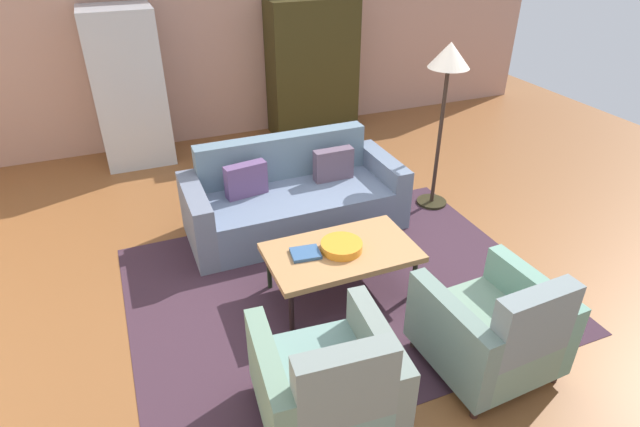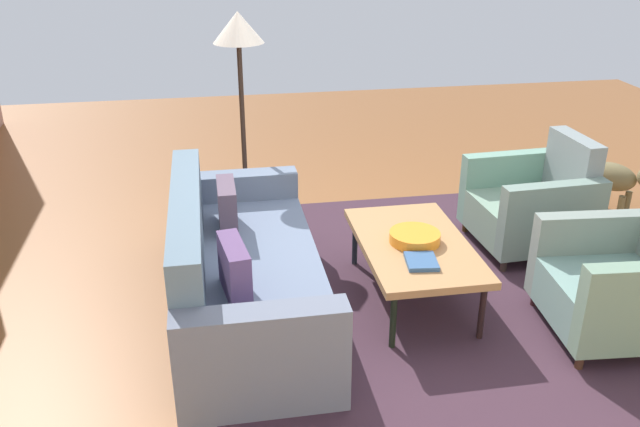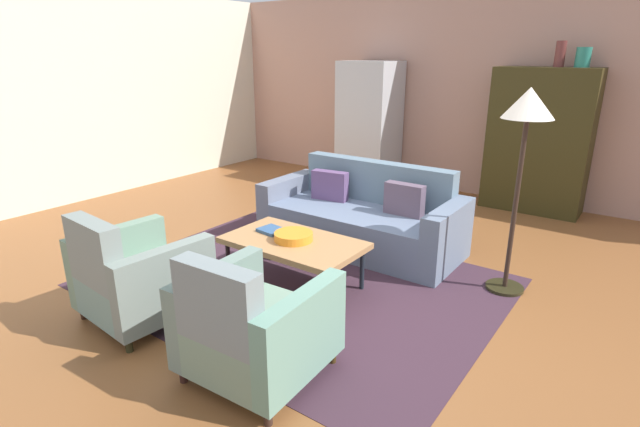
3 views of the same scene
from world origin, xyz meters
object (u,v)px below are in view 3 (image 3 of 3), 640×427
cabinet (539,141)px  vase_round (583,57)px  vase_tall (560,54)px  fruit_bowl (294,236)px  refrigerator (369,124)px  floor_lamp (526,123)px  book_stack (272,230)px  couch (364,219)px  armchair_right (251,330)px  armchair_left (135,279)px  coffee_table (294,244)px

cabinet → vase_round: (0.35, -0.00, 1.01)m
vase_tall → vase_round: (0.25, 0.00, -0.04)m
fruit_bowl → refrigerator: refrigerator is taller
floor_lamp → vase_tall: bearing=96.9°
fruit_bowl → vase_tall: (1.24, 3.53, 1.49)m
refrigerator → floor_lamp: size_ratio=1.08×
cabinet → vase_tall: bearing=-2.7°
book_stack → vase_tall: 4.09m
couch → vase_round: size_ratio=9.32×
floor_lamp → cabinet: bearing=99.1°
vase_tall → floor_lamp: vase_tall is taller
armchair_right → floor_lamp: size_ratio=0.51×
armchair_left → vase_round: vase_round is taller
vase_round → coffee_table: bearing=-112.9°
coffee_table → book_stack: bearing=171.2°
armchair_left → refrigerator: bearing=102.8°
coffee_table → cabinet: 3.75m
armchair_right → book_stack: bearing=123.6°
armchair_left → fruit_bowl: size_ratio=2.62×
floor_lamp → armchair_right: bearing=-113.4°
fruit_bowl → floor_lamp: floor_lamp is taller
couch → cabinet: cabinet is taller
couch → cabinet: 2.68m
coffee_table → vase_round: 4.12m
couch → refrigerator: 2.65m
cabinet → refrigerator: (-2.41, -0.10, 0.03)m
coffee_table → floor_lamp: (1.55, 1.01, 1.05)m
couch → armchair_right: size_ratio=2.39×
fruit_bowl → floor_lamp: size_ratio=0.20×
fruit_bowl → vase_tall: size_ratio=1.13×
cabinet → armchair_left: bearing=-110.4°
couch → floor_lamp: floor_lamp is taller
couch → vase_tall: size_ratio=7.06×
cabinet → refrigerator: bearing=-177.5°
armchair_left → vase_tall: (1.85, 4.69, 1.61)m
armchair_left → floor_lamp: 3.25m
coffee_table → vase_tall: bearing=70.6°
armchair_left → floor_lamp: size_ratio=0.51×
armchair_right → fruit_bowl: bearing=114.5°
book_stack → vase_tall: bearing=66.2°
book_stack → refrigerator: (-0.98, 3.38, 0.48)m
fruit_bowl → floor_lamp: (1.55, 1.01, 0.98)m
coffee_table → couch: bearing=90.0°
fruit_bowl → vase_round: 4.10m
vase_tall → vase_round: size_ratio=1.32×
coffee_table → armchair_left: armchair_left is taller
armchair_right → vase_round: bearing=76.4°
refrigerator → vase_round: bearing=2.1°
couch → vase_tall: vase_tall is taller
cabinet → refrigerator: 2.42m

